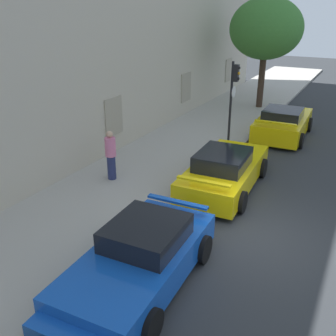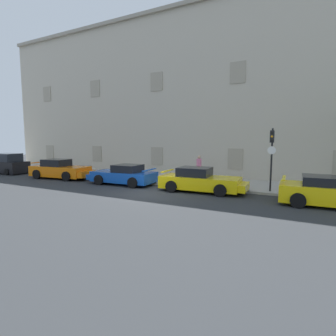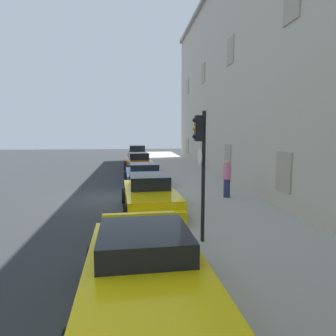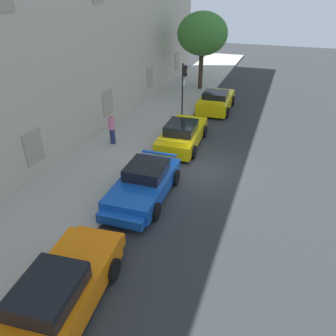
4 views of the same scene
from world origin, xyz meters
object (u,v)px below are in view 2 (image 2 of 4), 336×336
sportscar_yellow_flank (122,175)px  sportscar_white_middle (203,181)px  sportscar_red_lead (62,170)px  traffic_light (272,149)px  sportscar_tail_end (335,193)px  pedestrian_admiring (199,167)px  hatchback_parked (8,164)px

sportscar_yellow_flank → sportscar_white_middle: 5.73m
sportscar_red_lead → traffic_light: bearing=5.0°
sportscar_white_middle → sportscar_tail_end: 6.50m
sportscar_tail_end → traffic_light: bearing=151.7°
sportscar_red_lead → pedestrian_admiring: size_ratio=3.02×
sportscar_yellow_flank → sportscar_red_lead: bearing=-178.8°
sportscar_yellow_flank → traffic_light: bearing=7.3°
sportscar_white_middle → sportscar_tail_end: (6.48, -0.44, -0.01)m
sportscar_tail_end → pedestrian_admiring: size_ratio=2.76×
pedestrian_admiring → sportscar_red_lead: bearing=-159.1°
sportscar_tail_end → hatchback_parked: 24.63m
sportscar_red_lead → sportscar_white_middle: (11.39, 0.19, -0.03)m
sportscar_yellow_flank → hatchback_parked: 12.42m
sportscar_tail_end → traffic_light: size_ratio=1.35×
hatchback_parked → pedestrian_admiring: size_ratio=2.26×
traffic_light → sportscar_tail_end: bearing=-28.3°
sportscar_red_lead → pedestrian_admiring: 10.51m
hatchback_parked → traffic_light: traffic_light is taller
sportscar_red_lead → traffic_light: (14.96, 1.31, 1.88)m
sportscar_white_middle → sportscar_red_lead: bearing=-179.1°
hatchback_parked → traffic_light: bearing=3.6°
sportscar_yellow_flank → traffic_light: (9.30, 1.19, 1.93)m
pedestrian_admiring → sportscar_tail_end: bearing=-26.4°
hatchback_parked → sportscar_red_lead: bearing=0.4°
traffic_light → pedestrian_admiring: 5.89m
sportscar_white_middle → pedestrian_admiring: size_ratio=2.95×
sportscar_white_middle → sportscar_tail_end: size_ratio=1.07×
sportscar_tail_end → pedestrian_admiring: (-8.06, 4.00, 0.41)m
sportscar_yellow_flank → sportscar_tail_end: sportscar_tail_end is taller
sportscar_yellow_flank → pedestrian_admiring: pedestrian_admiring is taller
sportscar_yellow_flank → sportscar_tail_end: size_ratio=1.00×
sportscar_red_lead → sportscar_white_middle: bearing=0.9°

